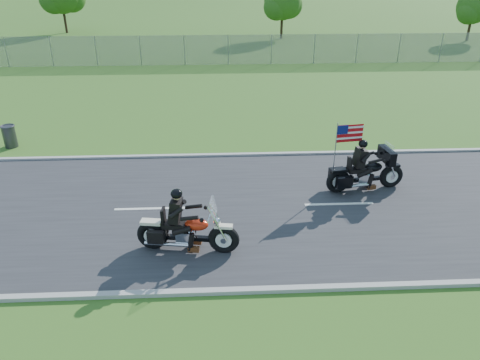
{
  "coord_description": "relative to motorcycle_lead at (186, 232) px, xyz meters",
  "views": [
    {
      "loc": [
        0.2,
        -12.81,
        7.42
      ],
      "look_at": [
        0.83,
        0.0,
        0.98
      ],
      "focal_mm": 35.0,
      "sensor_mm": 36.0,
      "label": 1
    }
  ],
  "objects": [
    {
      "name": "tree_fence_far",
      "position": [
        22.76,
        30.28,
        2.05
      ],
      "size": [
        3.08,
        2.87,
        4.2
      ],
      "color": "#382316",
      "rests_on": "ground"
    },
    {
      "name": "road",
      "position": [
        0.72,
        2.24,
        -0.57
      ],
      "size": [
        120.0,
        8.0,
        0.04
      ],
      "primitive_type": "cube",
      "color": "#28282B",
      "rests_on": "ground"
    },
    {
      "name": "curb_south",
      "position": [
        0.72,
        -1.81,
        -0.54
      ],
      "size": [
        120.0,
        0.18,
        0.12
      ],
      "primitive_type": "cube",
      "color": "#9E9B93",
      "rests_on": "ground"
    },
    {
      "name": "motorcycle_follow",
      "position": [
        5.8,
        3.24,
        0.04
      ],
      "size": [
        2.74,
        1.03,
        2.29
      ],
      "rotation": [
        0.0,
        0.0,
        0.15
      ],
      "color": "black",
      "rests_on": "ground"
    },
    {
      "name": "ground",
      "position": [
        0.72,
        2.24,
        -0.59
      ],
      "size": [
        420.0,
        420.0,
        0.0
      ],
      "primitive_type": "plane",
      "color": "#2D551A",
      "rests_on": "ground"
    },
    {
      "name": "tree_fence_near",
      "position": [
        6.77,
        32.28,
        2.38
      ],
      "size": [
        3.52,
        3.28,
        4.75
      ],
      "color": "#382316",
      "rests_on": "ground"
    },
    {
      "name": "trash_can",
      "position": [
        -7.6,
        7.71,
        -0.14
      ],
      "size": [
        0.59,
        0.59,
        0.89
      ],
      "primitive_type": "cylinder",
      "rotation": [
        0.0,
        0.0,
        -0.17
      ],
      "color": "#323236",
      "rests_on": "ground"
    },
    {
      "name": "motorcycle_lead",
      "position": [
        0.0,
        0.0,
        0.0
      ],
      "size": [
        2.79,
        0.94,
        1.88
      ],
      "rotation": [
        0.0,
        0.0,
        -0.15
      ],
      "color": "black",
      "rests_on": "ground"
    },
    {
      "name": "curb_north",
      "position": [
        0.72,
        6.29,
        -0.54
      ],
      "size": [
        120.0,
        0.18,
        0.12
      ],
      "primitive_type": "cube",
      "color": "#9E9B93",
      "rests_on": "ground"
    },
    {
      "name": "fence",
      "position": [
        -4.28,
        22.24,
        0.41
      ],
      "size": [
        60.0,
        0.03,
        2.0
      ],
      "primitive_type": "cube",
      "color": "gray",
      "rests_on": "ground"
    }
  ]
}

